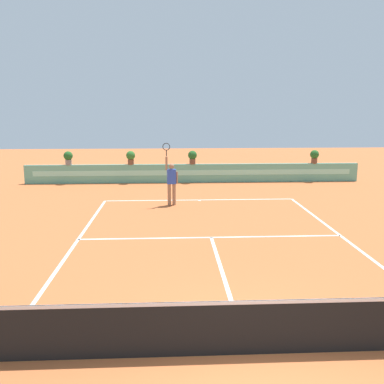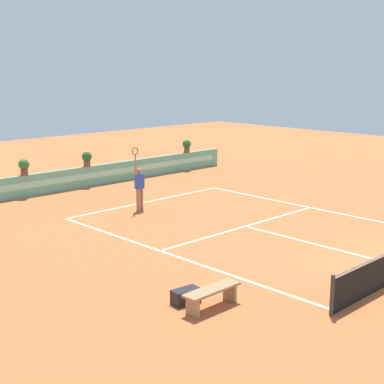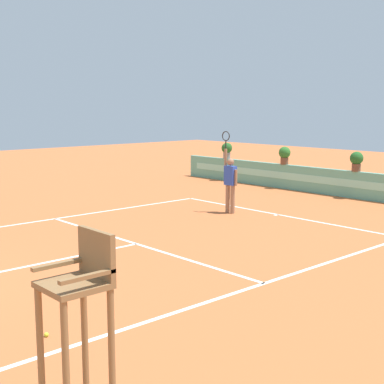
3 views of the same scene
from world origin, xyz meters
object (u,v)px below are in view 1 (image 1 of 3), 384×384
(potted_plant_far_left, at_px, (68,157))
(tennis_player, at_px, (171,180))
(potted_plant_left, at_px, (131,157))
(potted_plant_far_right, at_px, (314,156))
(potted_plant_centre, at_px, (192,156))

(potted_plant_far_left, bearing_deg, tennis_player, -44.86)
(potted_plant_far_left, distance_m, potted_plant_left, 3.29)
(potted_plant_far_left, relative_size, potted_plant_far_right, 1.00)
(tennis_player, bearing_deg, potted_plant_far_right, 34.75)
(potted_plant_centre, xyz_separation_m, potted_plant_far_left, (-6.59, 0.00, 0.00))
(potted_plant_centre, height_order, potted_plant_far_right, same)
(potted_plant_far_left, height_order, potted_plant_left, same)
(potted_plant_left, bearing_deg, potted_plant_centre, 0.00)
(potted_plant_far_right, bearing_deg, potted_plant_left, 180.00)
(potted_plant_far_right, bearing_deg, tennis_player, -145.25)
(potted_plant_centre, bearing_deg, tennis_player, -101.96)
(potted_plant_far_left, xyz_separation_m, potted_plant_left, (3.29, 0.00, 0.00))
(potted_plant_centre, height_order, potted_plant_left, same)
(tennis_player, height_order, potted_plant_centre, tennis_player)
(potted_plant_left, bearing_deg, potted_plant_far_left, 180.00)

